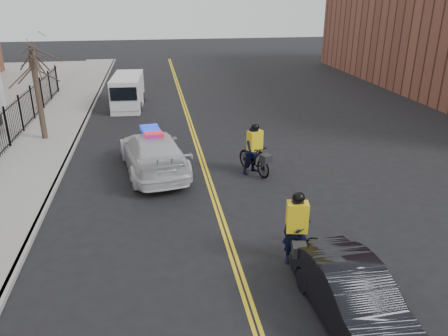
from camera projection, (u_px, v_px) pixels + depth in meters
The scene contains 12 objects.
ground at pixel (223, 224), 14.34m from camera, with size 120.00×120.00×0.00m, color black.
center_line_left at pixel (196, 146), 21.64m from camera, with size 0.10×60.00×0.01m, color yellow.
center_line_right at pixel (199, 145), 21.67m from camera, with size 0.10×60.00×0.01m, color yellow.
sidewalk at pixel (39, 153), 20.51m from camera, with size 3.00×60.00×0.15m, color gray.
curb at pixel (72, 151), 20.73m from camera, with size 0.20×60.00×0.15m, color gray.
iron_fence at pixel (1, 135), 19.93m from camera, with size 0.12×28.00×2.00m, color black, non-canonical shape.
street_tree at pixel (34, 71), 21.02m from camera, with size 3.20×3.20×4.80m.
police_cruiser at pixel (153, 152), 18.30m from camera, with size 3.28×6.11×1.85m.
dark_sedan at pixel (354, 298), 9.84m from camera, with size 1.50×4.29×1.41m, color black.
cargo_van at pixel (128, 92), 28.44m from camera, with size 2.10×4.97×2.04m.
cyclist_near at pixel (296, 239), 12.05m from camera, with size 1.21×2.35×2.20m.
cyclist_far at pixel (255, 154), 18.08m from camera, with size 1.37×2.22×2.17m.
Camera 1 is at (-2.00, -12.43, 7.13)m, focal length 35.00 mm.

